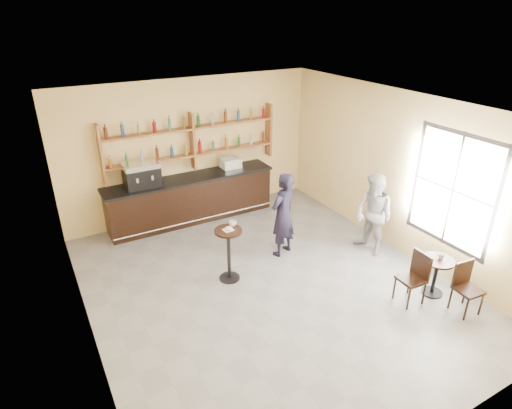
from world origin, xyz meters
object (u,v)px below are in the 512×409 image
espresso_machine (142,175)px  pastry_case (231,164)px  chair_south (468,289)px  man_main (283,215)px  bar_counter (191,198)px  pedestal_table (229,255)px  patron_second (373,215)px  cafe_table (435,276)px  chair_west (411,279)px

espresso_machine → pastry_case: espresso_machine is taller
pastry_case → chair_south: 5.65m
pastry_case → man_main: (-0.00, -2.32, -0.33)m
pastry_case → chair_south: pastry_case is taller
man_main → chair_south: bearing=97.6°
bar_counter → pedestal_table: bearing=-96.7°
bar_counter → patron_second: (2.62, -3.15, 0.31)m
bar_counter → espresso_machine: bearing=180.0°
man_main → patron_second: size_ratio=1.04×
espresso_machine → pedestal_table: bearing=-74.4°
patron_second → espresso_machine: bearing=-132.7°
cafe_table → chair_south: (0.05, -0.60, 0.10)m
man_main → cafe_table: (1.59, -2.44, -0.52)m
bar_counter → pedestal_table: (-0.30, -2.61, -0.02)m
patron_second → man_main: bearing=-119.9°
bar_counter → chair_west: bar_counter is taller
espresso_machine → man_main: man_main is taller
chair_south → bar_counter: bearing=122.1°
pedestal_table → cafe_table: bearing=-36.2°
espresso_machine → chair_south: 6.59m
chair_west → patron_second: 1.69m
pastry_case → pedestal_table: size_ratio=0.44×
espresso_machine → cafe_table: size_ratio=1.06×
pastry_case → pedestal_table: bearing=-112.3°
pedestal_table → cafe_table: pedestal_table is taller
espresso_machine → patron_second: size_ratio=0.44×
chair_south → pastry_case: bearing=112.6°
pedestal_table → chair_west: 3.16m
pastry_case → espresso_machine: bearing=-175.2°
pedestal_table → patron_second: 2.99m
chair_west → pastry_case: bearing=-164.4°
bar_counter → cafe_table: bearing=-61.2°
man_main → chair_south: man_main is taller
chair_west → chair_south: 0.88m
chair_west → patron_second: patron_second is taller
cafe_table → chair_south: bearing=-85.2°
bar_counter → chair_west: bearing=-66.3°
bar_counter → patron_second: bearing=-50.2°
cafe_table → chair_west: 0.56m
bar_counter → pastry_case: (1.03, 0.00, 0.67)m
patron_second → pedestal_table: bearing=-102.7°
espresso_machine → pedestal_table: size_ratio=0.72×
chair_west → chair_south: size_ratio=1.04×
cafe_table → chair_west: bearing=174.8°
pedestal_table → man_main: 1.41m
pedestal_table → chair_west: (2.37, -2.09, -0.05)m
patron_second → cafe_table: bearing=-2.4°
espresso_machine → man_main: 3.16m
bar_counter → chair_south: size_ratio=4.43×
chair_south → patron_second: bearing=96.8°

